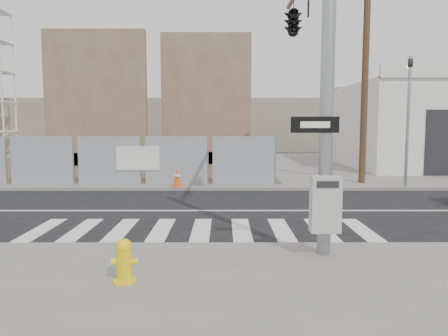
{
  "coord_description": "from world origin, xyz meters",
  "views": [
    {
      "loc": [
        0.55,
        -13.08,
        2.64
      ],
      "look_at": [
        0.57,
        -0.89,
        1.4
      ],
      "focal_mm": 35.0,
      "sensor_mm": 36.0,
      "label": 1
    }
  ],
  "objects_px": {
    "fire_hydrant": "(124,261)",
    "traffic_cone_d": "(177,178)",
    "traffic_cone_b": "(0,176)",
    "traffic_cone_c": "(121,176)",
    "signal_pole": "(302,37)"
  },
  "relations": [
    {
      "from": "traffic_cone_c",
      "to": "traffic_cone_d",
      "type": "relative_size",
      "value": 0.9
    },
    {
      "from": "signal_pole",
      "to": "traffic_cone_d",
      "type": "relative_size",
      "value": 9.61
    },
    {
      "from": "signal_pole",
      "to": "traffic_cone_d",
      "type": "bearing_deg",
      "value": 121.22
    },
    {
      "from": "traffic_cone_d",
      "to": "traffic_cone_c",
      "type": "bearing_deg",
      "value": 155.36
    },
    {
      "from": "fire_hydrant",
      "to": "traffic_cone_c",
      "type": "height_order",
      "value": "fire_hydrant"
    },
    {
      "from": "traffic_cone_b",
      "to": "traffic_cone_d",
      "type": "relative_size",
      "value": 0.97
    },
    {
      "from": "traffic_cone_b",
      "to": "traffic_cone_d",
      "type": "distance_m",
      "value": 7.59
    },
    {
      "from": "traffic_cone_c",
      "to": "traffic_cone_d",
      "type": "xyz_separation_m",
      "value": [
        2.5,
        -1.14,
        0.03
      ]
    },
    {
      "from": "fire_hydrant",
      "to": "traffic_cone_d",
      "type": "distance_m",
      "value": 10.56
    },
    {
      "from": "traffic_cone_c",
      "to": "traffic_cone_d",
      "type": "distance_m",
      "value": 2.75
    },
    {
      "from": "fire_hydrant",
      "to": "traffic_cone_d",
      "type": "relative_size",
      "value": 0.97
    },
    {
      "from": "traffic_cone_d",
      "to": "fire_hydrant",
      "type": "bearing_deg",
      "value": -88.48
    },
    {
      "from": "fire_hydrant",
      "to": "traffic_cone_b",
      "type": "height_order",
      "value": "same"
    },
    {
      "from": "traffic_cone_c",
      "to": "fire_hydrant",
      "type": "bearing_deg",
      "value": -76.66
    },
    {
      "from": "fire_hydrant",
      "to": "signal_pole",
      "type": "bearing_deg",
      "value": 40.97
    }
  ]
}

